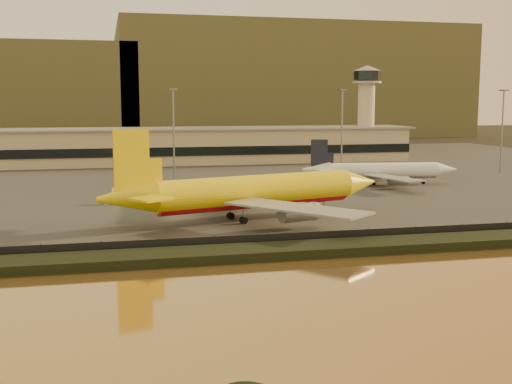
# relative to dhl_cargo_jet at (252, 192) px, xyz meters

# --- Properties ---
(ground) EXTENTS (900.00, 900.00, 0.00)m
(ground) POSITION_rel_dhl_cargo_jet_xyz_m (3.06, -10.41, -5.33)
(ground) COLOR black
(ground) RESTS_ON ground
(embankment) EXTENTS (320.00, 7.00, 1.40)m
(embankment) POSITION_rel_dhl_cargo_jet_xyz_m (3.06, -27.41, -4.63)
(embankment) COLOR black
(embankment) RESTS_ON ground
(tarmac) EXTENTS (320.00, 220.00, 0.20)m
(tarmac) POSITION_rel_dhl_cargo_jet_xyz_m (3.06, 84.59, -5.23)
(tarmac) COLOR #2D2D2D
(tarmac) RESTS_ON ground
(perimeter_fence) EXTENTS (300.00, 0.05, 2.20)m
(perimeter_fence) POSITION_rel_dhl_cargo_jet_xyz_m (3.06, -23.41, -4.03)
(perimeter_fence) COLOR black
(perimeter_fence) RESTS_ON tarmac
(terminal_building) EXTENTS (202.00, 25.00, 12.60)m
(terminal_building) POSITION_rel_dhl_cargo_jet_xyz_m (-11.46, 115.14, 0.91)
(terminal_building) COLOR #C7AB8A
(terminal_building) RESTS_ON tarmac
(control_tower) EXTENTS (11.20, 11.20, 35.50)m
(control_tower) POSITION_rel_dhl_cargo_jet_xyz_m (73.06, 120.59, 16.33)
(control_tower) COLOR #C7AB8A
(control_tower) RESTS_ON tarmac
(apron_light_masts) EXTENTS (152.20, 12.20, 25.40)m
(apron_light_masts) POSITION_rel_dhl_cargo_jet_xyz_m (18.06, 64.59, 10.37)
(apron_light_masts) COLOR slate
(apron_light_masts) RESTS_ON tarmac
(distant_hills) EXTENTS (470.00, 160.00, 70.00)m
(distant_hills) POSITION_rel_dhl_cargo_jet_xyz_m (-17.68, 329.59, 26.05)
(distant_hills) COLOR brown
(distant_hills) RESTS_ON ground
(dhl_cargo_jet) EXTENTS (56.68, 54.24, 17.20)m
(dhl_cargo_jet) POSITION_rel_dhl_cargo_jet_xyz_m (0.00, 0.00, 0.00)
(dhl_cargo_jet) COLOR yellow
(dhl_cargo_jet) RESTS_ON tarmac
(white_narrowbody_jet) EXTENTS (41.78, 40.42, 12.01)m
(white_narrowbody_jet) POSITION_rel_dhl_cargo_jet_xyz_m (44.56, 42.57, -1.55)
(white_narrowbody_jet) COLOR white
(white_narrowbody_jet) RESTS_ON tarmac
(gse_vehicle_yellow) EXTENTS (4.51, 2.08, 2.02)m
(gse_vehicle_yellow) POSITION_rel_dhl_cargo_jet_xyz_m (16.24, 16.17, -4.13)
(gse_vehicle_yellow) COLOR yellow
(gse_vehicle_yellow) RESTS_ON tarmac
(gse_vehicle_white) EXTENTS (3.93, 2.60, 1.62)m
(gse_vehicle_white) POSITION_rel_dhl_cargo_jet_xyz_m (-24.69, 24.68, -4.32)
(gse_vehicle_white) COLOR white
(gse_vehicle_white) RESTS_ON tarmac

